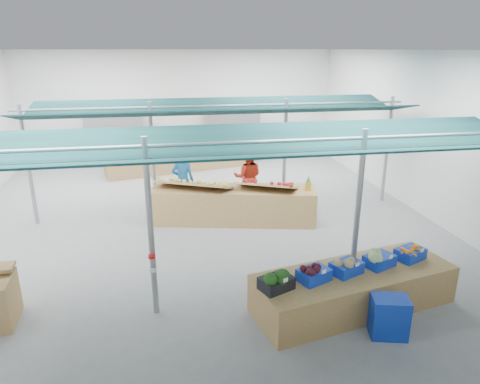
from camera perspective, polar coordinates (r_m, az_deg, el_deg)
The scene contains 22 objects.
floor at distance 11.23m, azimuth -5.93°, elevation -3.65°, with size 13.00×13.00×0.00m, color slate.
hall at distance 11.94m, azimuth -6.94°, elevation 10.83°, with size 13.00×13.00×13.00m.
pole_grid at distance 9.08m, azimuth -0.65°, elevation 3.14°, with size 10.00×4.60×3.00m.
awnings at distance 8.87m, azimuth -0.67°, elevation 9.18°, with size 9.50×7.08×0.30m.
back_shelving_left at distance 16.78m, azimuth -16.38°, elevation 6.73°, with size 2.00×0.50×2.00m, color #B23F33.
back_shelving_right at distance 16.91m, azimuth -0.94°, elevation 7.57°, with size 2.00×0.50×2.00m, color #B23F33.
veg_counter at distance 7.73m, azimuth 14.93°, elevation -12.33°, with size 3.47×1.16×0.67m, color olive.
fruit_counter at distance 10.91m, azimuth -0.91°, elevation -1.72°, with size 4.12×0.98×0.88m, color olive.
far_counter at distance 15.80m, azimuth -8.05°, elevation 4.65°, with size 5.27×1.05×0.95m, color olive.
crate_stack at distance 7.19m, azimuth 19.26°, elevation -15.43°, with size 0.55×0.38×0.65m, color #1033B1.
vendor_left at distance 11.71m, azimuth -7.62°, elevation 1.52°, with size 0.60×0.39×1.65m, color #165694.
vendor_right at distance 11.92m, azimuth 1.05°, elevation 1.99°, with size 0.80×0.62×1.65m, color #A02513.
crate_broccoli at distance 6.77m, azimuth 4.87°, elevation -11.59°, with size 0.60×0.52×0.35m.
crate_beets at distance 7.08m, azimuth 9.82°, elevation -10.61°, with size 0.60×0.52×0.29m.
crate_celeriac at distance 7.39m, azimuth 14.02°, elevation -9.47°, with size 0.60×0.52×0.31m.
crate_cabbage at distance 7.77m, azimuth 18.11°, elevation -8.31°, with size 0.60×0.52×0.35m.
crate_carrots at distance 8.22m, azimuth 21.73°, elevation -7.60°, with size 0.60×0.52×0.29m.
sparrow at distance 6.57m, azimuth 4.13°, elevation -11.66°, with size 0.12×0.09×0.11m.
pole_ribbon at distance 6.99m, azimuth -11.67°, elevation -8.58°, with size 0.12×0.12×0.28m.
apple_heap_yellow at distance 10.72m, azimuth -6.20°, elevation 1.22°, with size 2.02×1.45×0.27m.
apple_heap_red at distance 10.61m, azimuth 3.55°, elevation 1.11°, with size 1.66×1.28×0.27m.
pineapple at distance 10.68m, azimuth 9.09°, elevation 1.11°, with size 0.14×0.14×0.39m.
Camera 1 is at (-0.73, -10.37, 4.23)m, focal length 32.00 mm.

